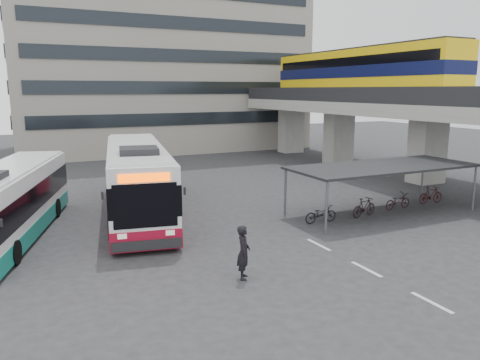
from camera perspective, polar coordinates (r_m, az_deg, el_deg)
name	(u,v)px	position (r m, az deg, el deg)	size (l,w,h in m)	color
ground	(267,254)	(18.87, 3.26, -8.96)	(120.00, 120.00, 0.00)	#28282B
viaduct	(372,92)	(39.05, 15.75, 10.29)	(8.00, 32.00, 9.68)	gray
bike_shelter	(381,182)	(25.61, 16.83, -0.28)	(10.00, 4.00, 2.54)	#595B60
office_block	(158,33)	(53.90, -9.99, 17.29)	(30.00, 15.00, 25.00)	gray
road_markings	(366,269)	(17.91, 15.16, -10.44)	(0.15, 7.60, 0.01)	beige
bus_main	(137,180)	(24.84, -12.45, 0.00)	(5.16, 13.47, 3.90)	white
bus_teal	(11,203)	(22.81, -26.17, -2.50)	(5.58, 11.58, 3.36)	white
pedestrian	(244,252)	(16.20, 0.43, -8.80)	(0.69, 0.45, 1.90)	black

